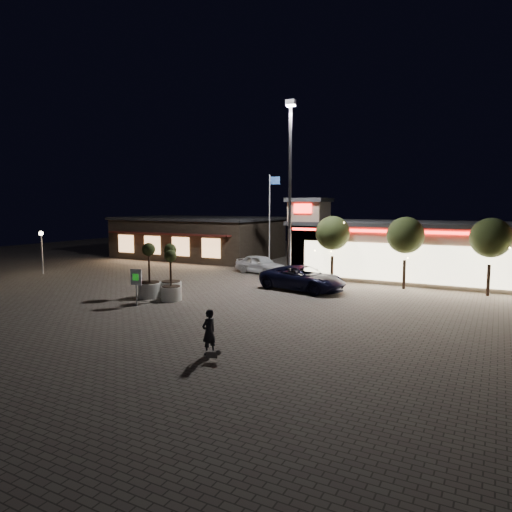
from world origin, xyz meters
The scene contains 17 objects.
ground centered at (0.00, 0.00, 0.00)m, with size 90.00×90.00×0.00m, color #625A4F.
retail_building centered at (9.51, 15.82, 2.21)m, with size 20.40×8.40×6.10m.
restaurant_building centered at (-14.00, 19.97, 2.16)m, with size 16.40×11.00×4.30m.
floodlight_pole centered at (2.00, 8.00, 7.02)m, with size 0.60×0.40×12.38m.
flagpole centered at (-1.90, 13.00, 4.74)m, with size 0.95×0.10×8.00m.
lamp_post_west centered at (-18.00, 4.00, 2.46)m, with size 0.36×0.36×3.48m.
string_tree_a centered at (4.00, 11.00, 3.56)m, with size 2.42×2.42×4.79m.
string_tree_b centered at (9.00, 11.00, 3.56)m, with size 2.42×2.42×4.79m.
string_tree_c centered at (14.00, 11.00, 3.56)m, with size 2.42×2.42×4.79m.
pickup_truck centered at (3.27, 7.29, 0.80)m, with size 2.66×5.76×1.60m, color black.
white_sedan centered at (-2.59, 12.55, 0.76)m, with size 1.80×4.47×1.52m, color white.
pedestrian centered at (5.09, -6.30, 0.85)m, with size 0.62×0.41×1.69m, color black.
dog centered at (5.73, -6.93, 0.29)m, with size 0.55×0.33×0.30m.
planter_left centered at (-3.14, 1.73, 1.00)m, with size 1.31×1.31×3.23m.
planter_mid centered at (-3.98, 0.78, 1.02)m, with size 1.35×1.35×3.31m.
planter_right centered at (-2.30, 0.72, 0.92)m, with size 1.21×1.21×2.97m.
valet_sign centered at (-3.06, -1.35, 1.44)m, with size 0.68×0.18×2.05m.
Camera 1 is at (14.43, -20.07, 5.53)m, focal length 32.00 mm.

